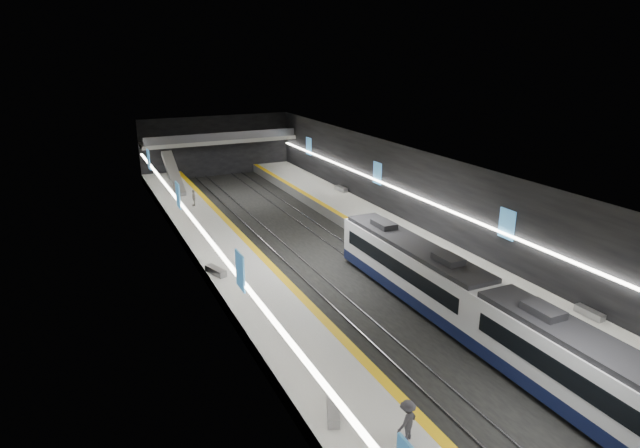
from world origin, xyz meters
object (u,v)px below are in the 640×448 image
train (487,313)px  escalator (173,173)px  bench_left_near (333,411)px  passenger_right_a (518,303)px  bench_left_far (216,271)px  bench_right_near (589,313)px  bench_right_far (341,189)px  passenger_left_a (194,198)px  passenger_left_b (407,421)px

train → escalator: size_ratio=3.76×
bench_left_near → passenger_right_a: bearing=38.6°
bench_left_far → bench_right_near: bench_left_far is taller
bench_left_near → passenger_right_a: size_ratio=1.18×
bench_left_far → bench_right_far: (18.93, 16.97, 0.00)m
passenger_left_a → passenger_left_b: size_ratio=0.91×
bench_right_near → passenger_left_b: passenger_left_b is taller
bench_left_near → passenger_left_b: bearing=-27.5°
bench_right_near → bench_right_far: bearing=89.7°
bench_right_near → passenger_left_a: size_ratio=1.10×
train → escalator: 41.84m
passenger_left_b → train: bearing=-170.5°
train → bench_right_far: train is taller
train → bench_left_near: train is taller
escalator → passenger_right_a: escalator is taller
bench_left_far → bench_right_far: 25.42m
bench_left_far → passenger_left_b: bearing=-101.3°
passenger_right_a → escalator: bearing=0.4°
bench_left_near → passenger_right_a: 14.80m
train → bench_right_near: 7.17m
bench_left_near → passenger_left_a: passenger_left_a is taller
escalator → passenger_left_b: (0.87, -46.14, -0.97)m
bench_left_far → passenger_right_a: (15.06, -13.91, 0.57)m
passenger_right_a → passenger_left_b: (-12.26, -6.26, 0.11)m
escalator → bench_right_far: escalator is taller
passenger_left_a → train: bearing=30.5°
escalator → bench_left_near: 43.53m
bench_left_far → passenger_left_a: passenger_left_a is taller
passenger_left_a → bench_left_near: bearing=11.6°
bench_left_near → bench_right_far: size_ratio=0.96×
bench_left_near → bench_right_far: (18.21, 34.47, 0.01)m
train → passenger_left_b: bearing=-148.8°
bench_left_near → bench_right_near: bench_left_near is taller
train → bench_left_near: (-11.21, -2.85, -0.96)m
bench_right_near → passenger_left_a: (-16.45, 34.12, 0.62)m
escalator → passenger_left_a: (0.55, -7.74, -1.06)m
bench_left_near → passenger_left_a: bearing=111.7°
escalator → passenger_right_a: bearing=-71.8°
escalator → passenger_left_b: escalator is taller
train → bench_left_far: 18.92m
train → passenger_left_a: train is taller
train → passenger_left_a: bearing=106.0°
bench_left_near → passenger_left_b: size_ratio=1.04×
train → bench_right_near: train is taller
passenger_right_a → passenger_left_a: (-12.58, 32.15, 0.03)m
bench_left_far → passenger_left_b: (2.80, -20.17, 0.68)m
bench_right_near → bench_right_far: 32.85m
bench_right_far → escalator: bearing=147.6°
bench_right_far → bench_left_far: bearing=-142.6°
escalator → passenger_left_a: bearing=-85.9°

